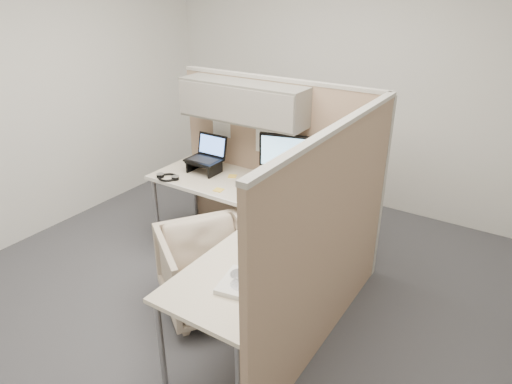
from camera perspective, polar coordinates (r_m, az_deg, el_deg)
The scene contains 20 objects.
ground at distance 3.95m, azimuth -3.26°, elevation -12.20°, with size 4.50×4.50×0.00m, color #3E3E44.
partition_back at distance 4.16m, azimuth 0.67°, elevation 6.95°, with size 2.00×0.36×1.63m.
partition_right at distance 3.08m, azimuth 9.40°, elevation -6.09°, with size 0.07×2.03×1.63m.
desk at distance 3.61m, azimuth -0.74°, elevation -3.14°, with size 2.00×1.98×0.73m.
office_chair at distance 3.61m, azimuth -5.90°, elevation -9.25°, with size 0.71×0.66×0.73m, color beige.
monitor_left at distance 3.96m, azimuth 3.53°, elevation 4.54°, with size 0.43×0.20×0.47m.
monitor_right at distance 3.61m, azimuth 9.87°, elevation 2.07°, with size 0.38×0.28×0.47m.
laptop_station at distance 4.33m, azimuth -6.28°, elevation 4.19°, with size 0.32×0.28×0.34m.
keyboard at distance 3.70m, azimuth 2.28°, elevation -1.45°, with size 0.50×0.17×0.02m, color black.
mouse at distance 3.54m, azimuth 5.31°, elevation -2.68°, with size 0.11×0.07×0.04m, color black.
travel_mug at distance 3.77m, azimuth 6.57°, elevation 0.06°, with size 0.07×0.07×0.15m.
soda_can_green at distance 3.48m, azimuth 9.18°, elevation -2.71°, with size 0.07×0.07×0.12m, color #B21E1E.
soda_can_silver at distance 3.63m, azimuth 7.84°, elevation -1.38°, with size 0.07×0.07×0.12m, color black.
sticky_note_c at distance 4.23m, azimuth -2.98°, elevation 1.99°, with size 0.08×0.08×0.01m, color yellow.
sticky_note_b at distance 3.79m, azimuth -1.00°, elevation -0.84°, with size 0.08×0.08×0.01m, color yellow.
sticky_note_d at distance 3.99m, azimuth -0.75°, elevation 0.52°, with size 0.08×0.08×0.01m, color yellow.
sticky_note_a at distance 3.96m, azimuth -4.70°, elevation 0.26°, with size 0.08×0.08×0.01m, color yellow.
headphones at distance 4.26m, azimuth -10.97°, elevation 1.83°, with size 0.22×0.21×0.03m.
paper_stack at distance 2.78m, azimuth -1.96°, elevation -11.26°, with size 0.27×0.32×0.03m.
desk_clock at distance 3.10m, azimuth 3.43°, elevation -6.53°, with size 0.07×0.09×0.08m.
Camera 1 is at (1.89, -2.52, 2.39)m, focal length 32.00 mm.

